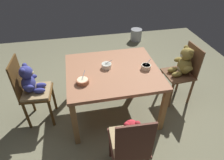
% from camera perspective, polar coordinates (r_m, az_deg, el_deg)
% --- Properties ---
extents(ground_plane, '(5.20, 5.20, 0.04)m').
position_cam_1_polar(ground_plane, '(2.94, 0.20, -8.76)').
color(ground_plane, '#757358').
extents(dining_table, '(1.17, 1.01, 0.70)m').
position_cam_1_polar(dining_table, '(2.52, 0.23, 1.42)').
color(dining_table, '#A1694A').
rests_on(dining_table, ground_plane).
extents(teddy_chair_near_front, '(0.38, 0.41, 0.93)m').
position_cam_1_polar(teddy_chair_near_front, '(1.91, 5.21, -17.13)').
color(teddy_chair_near_front, brown).
rests_on(teddy_chair_near_front, ground_plane).
extents(teddy_chair_near_right, '(0.41, 0.41, 0.88)m').
position_cam_1_polar(teddy_chair_near_right, '(2.94, 20.05, 3.87)').
color(teddy_chair_near_right, brown).
rests_on(teddy_chair_near_right, ground_plane).
extents(teddy_chair_near_left, '(0.39, 0.40, 0.95)m').
position_cam_1_polar(teddy_chair_near_left, '(2.61, -22.50, -1.55)').
color(teddy_chair_near_left, brown).
rests_on(teddy_chair_near_left, ground_plane).
extents(porridge_bowl_white_center, '(0.13, 0.12, 0.12)m').
position_cam_1_polar(porridge_bowl_white_center, '(2.50, -1.61, 4.22)').
color(porridge_bowl_white_center, silver).
rests_on(porridge_bowl_white_center, dining_table).
extents(porridge_bowl_cream_near_right, '(0.12, 0.12, 0.12)m').
position_cam_1_polar(porridge_bowl_cream_near_right, '(2.52, 9.89, 3.84)').
color(porridge_bowl_cream_near_right, beige).
rests_on(porridge_bowl_cream_near_right, dining_table).
extents(porridge_bowl_terracotta_near_left, '(0.15, 0.15, 0.13)m').
position_cam_1_polar(porridge_bowl_terracotta_near_left, '(2.27, -8.54, -0.28)').
color(porridge_bowl_terracotta_near_left, '#B66C4B').
rests_on(porridge_bowl_terracotta_near_left, dining_table).
extents(metal_pail, '(0.26, 0.26, 0.27)m').
position_cam_1_polar(metal_pail, '(4.81, 7.04, 12.93)').
color(metal_pail, '#93969B').
rests_on(metal_pail, ground_plane).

